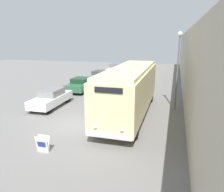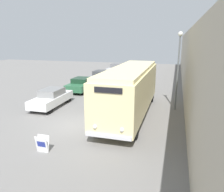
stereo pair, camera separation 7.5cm
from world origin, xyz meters
name	(u,v)px [view 2 (the right image)]	position (x,y,z in m)	size (l,w,h in m)	color
ground_plane	(73,125)	(0.00, 0.00, 0.00)	(80.00, 80.00, 0.00)	slate
building_wall_right	(187,64)	(7.14, 10.00, 3.13)	(0.30, 60.00, 6.26)	#B2A893
vintage_bus	(130,89)	(3.10, 3.13, 1.98)	(2.59, 10.83, 3.52)	black
sign_board	(42,144)	(0.12, -3.60, 0.41)	(0.64, 0.32, 0.85)	gray
streetlamp	(179,60)	(6.30, 5.32, 3.93)	(0.36, 0.36, 6.00)	#595E60
parked_car_near	(52,98)	(-3.53, 3.23, 0.75)	(1.86, 4.60, 1.49)	black
parked_car_mid	(81,84)	(-3.53, 9.15, 0.74)	(1.99, 4.31, 1.44)	black
parked_car_far	(100,76)	(-3.47, 15.20, 0.73)	(2.08, 4.72, 1.43)	black
parked_car_distant	(117,68)	(-3.39, 23.02, 0.78)	(2.37, 4.54, 1.56)	black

